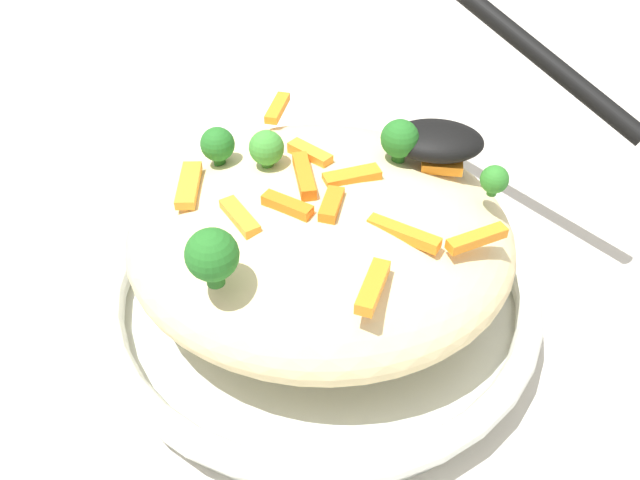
# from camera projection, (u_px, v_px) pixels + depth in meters

# --- Properties ---
(ground_plane) EXTENTS (2.40, 2.40, 0.00)m
(ground_plane) POSITION_uv_depth(u_px,v_px,m) (320.00, 314.00, 0.45)
(ground_plane) COLOR beige
(serving_bowl) EXTENTS (0.28, 0.28, 0.04)m
(serving_bowl) POSITION_uv_depth(u_px,v_px,m) (320.00, 293.00, 0.43)
(serving_bowl) COLOR silver
(serving_bowl) RESTS_ON ground_plane
(pasta_mound) EXTENTS (0.23, 0.21, 0.08)m
(pasta_mound) POSITION_uv_depth(u_px,v_px,m) (320.00, 235.00, 0.40)
(pasta_mound) COLOR beige
(pasta_mound) RESTS_ON serving_bowl
(carrot_piece_0) EXTENTS (0.01, 0.03, 0.01)m
(carrot_piece_0) POSITION_uv_depth(u_px,v_px,m) (331.00, 205.00, 0.36)
(carrot_piece_0) COLOR orange
(carrot_piece_0) RESTS_ON pasta_mound
(carrot_piece_1) EXTENTS (0.02, 0.04, 0.01)m
(carrot_piece_1) POSITION_uv_depth(u_px,v_px,m) (189.00, 185.00, 0.38)
(carrot_piece_1) COLOR orange
(carrot_piece_1) RESTS_ON pasta_mound
(carrot_piece_2) EXTENTS (0.03, 0.02, 0.01)m
(carrot_piece_2) POSITION_uv_depth(u_px,v_px,m) (310.00, 155.00, 0.39)
(carrot_piece_2) COLOR orange
(carrot_piece_2) RESTS_ON pasta_mound
(carrot_piece_3) EXTENTS (0.03, 0.02, 0.01)m
(carrot_piece_3) POSITION_uv_depth(u_px,v_px,m) (352.00, 177.00, 0.38)
(carrot_piece_3) COLOR orange
(carrot_piece_3) RESTS_ON pasta_mound
(carrot_piece_4) EXTENTS (0.03, 0.02, 0.01)m
(carrot_piece_4) POSITION_uv_depth(u_px,v_px,m) (477.00, 238.00, 0.35)
(carrot_piece_4) COLOR orange
(carrot_piece_4) RESTS_ON pasta_mound
(carrot_piece_5) EXTENTS (0.02, 0.04, 0.01)m
(carrot_piece_5) POSITION_uv_depth(u_px,v_px,m) (304.00, 176.00, 0.37)
(carrot_piece_5) COLOR orange
(carrot_piece_5) RESTS_ON pasta_mound
(carrot_piece_6) EXTENTS (0.03, 0.02, 0.01)m
(carrot_piece_6) POSITION_uv_depth(u_px,v_px,m) (287.00, 207.00, 0.36)
(carrot_piece_6) COLOR orange
(carrot_piece_6) RESTS_ON pasta_mound
(carrot_piece_7) EXTENTS (0.03, 0.03, 0.01)m
(carrot_piece_7) POSITION_uv_depth(u_px,v_px,m) (240.00, 217.00, 0.36)
(carrot_piece_7) COLOR orange
(carrot_piece_7) RESTS_ON pasta_mound
(carrot_piece_8) EXTENTS (0.01, 0.03, 0.01)m
(carrot_piece_8) POSITION_uv_depth(u_px,v_px,m) (277.00, 108.00, 0.44)
(carrot_piece_8) COLOR orange
(carrot_piece_8) RESTS_ON pasta_mound
(carrot_piece_9) EXTENTS (0.02, 0.03, 0.01)m
(carrot_piece_9) POSITION_uv_depth(u_px,v_px,m) (373.00, 287.00, 0.32)
(carrot_piece_9) COLOR orange
(carrot_piece_9) RESTS_ON pasta_mound
(carrot_piece_10) EXTENTS (0.04, 0.02, 0.01)m
(carrot_piece_10) POSITION_uv_depth(u_px,v_px,m) (404.00, 233.00, 0.35)
(carrot_piece_10) COLOR orange
(carrot_piece_10) RESTS_ON pasta_mound
(carrot_piece_11) EXTENTS (0.02, 0.01, 0.01)m
(carrot_piece_11) POSITION_uv_depth(u_px,v_px,m) (442.00, 167.00, 0.39)
(carrot_piece_11) COLOR orange
(carrot_piece_11) RESTS_ON pasta_mound
(broccoli_floret_0) EXTENTS (0.02, 0.02, 0.02)m
(broccoli_floret_0) POSITION_uv_depth(u_px,v_px,m) (218.00, 145.00, 0.39)
(broccoli_floret_0) COLOR #205B1C
(broccoli_floret_0) RESTS_ON pasta_mound
(broccoli_floret_1) EXTENTS (0.02, 0.02, 0.03)m
(broccoli_floret_1) POSITION_uv_depth(u_px,v_px,m) (400.00, 139.00, 0.39)
(broccoli_floret_1) COLOR #205B1C
(broccoli_floret_1) RESTS_ON pasta_mound
(broccoli_floret_2) EXTENTS (0.02, 0.02, 0.02)m
(broccoli_floret_2) POSITION_uv_depth(u_px,v_px,m) (494.00, 180.00, 0.37)
(broccoli_floret_2) COLOR #296820
(broccoli_floret_2) RESTS_ON pasta_mound
(broccoli_floret_3) EXTENTS (0.02, 0.02, 0.02)m
(broccoli_floret_3) POSITION_uv_depth(u_px,v_px,m) (267.00, 148.00, 0.38)
(broccoli_floret_3) COLOR #377928
(broccoli_floret_3) RESTS_ON pasta_mound
(broccoli_floret_4) EXTENTS (0.03, 0.03, 0.03)m
(broccoli_floret_4) POSITION_uv_depth(u_px,v_px,m) (212.00, 256.00, 0.31)
(broccoli_floret_4) COLOR #205B1C
(broccoli_floret_4) RESTS_ON pasta_mound
(serving_spoon) EXTENTS (0.16, 0.15, 0.08)m
(serving_spoon) POSITION_uv_depth(u_px,v_px,m) (473.00, 100.00, 0.40)
(serving_spoon) COLOR black
(serving_spoon) RESTS_ON pasta_mound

